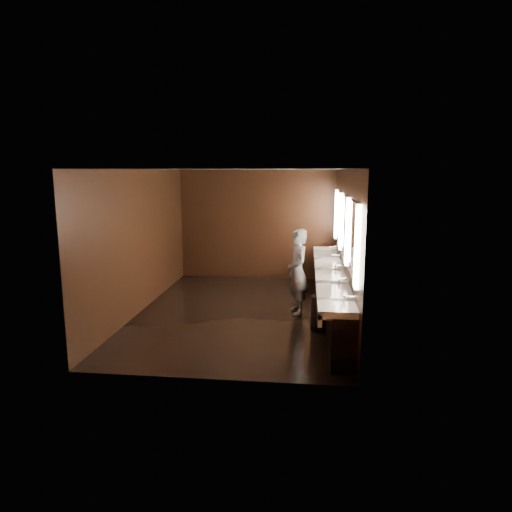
{
  "coord_description": "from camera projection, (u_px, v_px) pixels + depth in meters",
  "views": [
    {
      "loc": [
        1.28,
        -8.65,
        2.77
      ],
      "look_at": [
        0.31,
        0.0,
        1.14
      ],
      "focal_mm": 32.0,
      "sensor_mm": 36.0,
      "label": 1
    }
  ],
  "objects": [
    {
      "name": "wall_left",
      "position": [
        141.0,
        241.0,
        9.06
      ],
      "size": [
        0.02,
        6.0,
        2.8
      ],
      "primitive_type": "cube",
      "color": "black",
      "rests_on": "floor"
    },
    {
      "name": "sink_counter",
      "position": [
        332.0,
        290.0,
        8.81
      ],
      "size": [
        0.55,
        5.4,
        1.01
      ],
      "color": "black",
      "rests_on": "floor"
    },
    {
      "name": "wall_back",
      "position": [
        257.0,
        225.0,
        11.77
      ],
      "size": [
        4.0,
        0.02,
        2.8
      ],
      "primitive_type": "cube",
      "color": "black",
      "rests_on": "floor"
    },
    {
      "name": "mirror_band",
      "position": [
        344.0,
        226.0,
        8.56
      ],
      "size": [
        0.06,
        5.03,
        1.15
      ],
      "color": "#FFE7CF",
      "rests_on": "wall_right"
    },
    {
      "name": "wall_right",
      "position": [
        345.0,
        245.0,
        8.62
      ],
      "size": [
        0.02,
        6.0,
        2.8
      ],
      "primitive_type": "cube",
      "color": "black",
      "rests_on": "floor"
    },
    {
      "name": "wall_front",
      "position": [
        207.0,
        278.0,
        5.91
      ],
      "size": [
        4.0,
        0.02,
        2.8
      ],
      "primitive_type": "cube",
      "color": "black",
      "rests_on": "floor"
    },
    {
      "name": "trash_bin",
      "position": [
        322.0,
        313.0,
        8.02
      ],
      "size": [
        0.44,
        0.44,
        0.62
      ],
      "primitive_type": "cylinder",
      "rotation": [
        0.0,
        0.0,
        -0.12
      ],
      "color": "black",
      "rests_on": "floor"
    },
    {
      "name": "person",
      "position": [
        298.0,
        272.0,
        8.89
      ],
      "size": [
        0.57,
        0.7,
        1.68
      ],
      "primitive_type": "imported",
      "rotation": [
        0.0,
        0.0,
        -1.27
      ],
      "color": "#91B1D8",
      "rests_on": "floor"
    },
    {
      "name": "ceiling",
      "position": [
        240.0,
        169.0,
        8.58
      ],
      "size": [
        4.0,
        6.0,
        0.02
      ],
      "primitive_type": "cube",
      "color": "#2D2D2B",
      "rests_on": "wall_back"
    },
    {
      "name": "floor",
      "position": [
        241.0,
        312.0,
        9.1
      ],
      "size": [
        6.0,
        6.0,
        0.0
      ],
      "primitive_type": "plane",
      "color": "black",
      "rests_on": "ground"
    }
  ]
}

